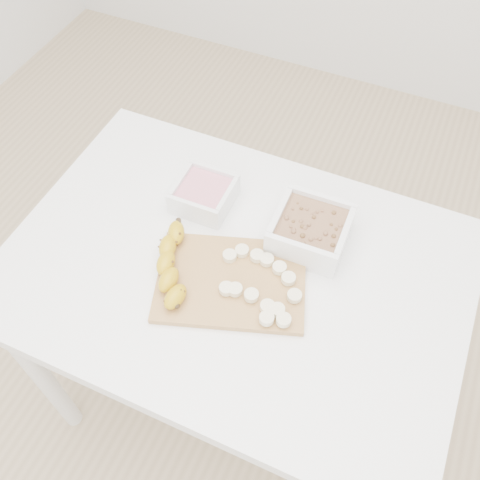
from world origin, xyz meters
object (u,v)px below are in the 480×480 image
at_px(bowl_yogurt, 204,194).
at_px(cutting_board, 231,281).
at_px(table, 235,289).
at_px(banana, 172,265).
at_px(bowl_granola, 310,230).

height_order(bowl_yogurt, cutting_board, bowl_yogurt).
relative_size(table, banana, 4.69).
xyz_separation_m(cutting_board, banana, (-0.12, -0.03, 0.03)).
xyz_separation_m(bowl_yogurt, bowl_granola, (0.26, -0.01, 0.01)).
bearing_deg(bowl_yogurt, banana, -82.45).
distance_m(table, bowl_yogurt, 0.23).
distance_m(bowl_granola, banana, 0.31).
distance_m(table, cutting_board, 0.11).
bearing_deg(bowl_yogurt, cutting_board, -50.11).
height_order(bowl_granola, banana, bowl_granola).
bearing_deg(cutting_board, bowl_granola, 57.03).
height_order(cutting_board, banana, banana).
distance_m(bowl_granola, cutting_board, 0.21).
height_order(table, bowl_yogurt, bowl_yogurt).
bearing_deg(bowl_yogurt, table, -44.73).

